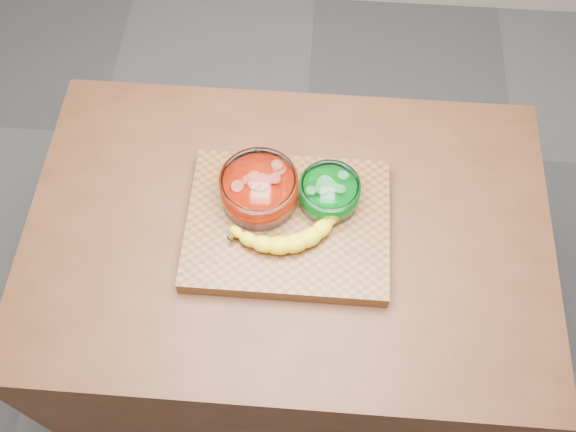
{
  "coord_description": "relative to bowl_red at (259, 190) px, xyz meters",
  "views": [
    {
      "loc": [
        0.05,
        -0.68,
        2.18
      ],
      "look_at": [
        0.0,
        0.0,
        0.96
      ],
      "focal_mm": 40.0,
      "sensor_mm": 36.0,
      "label": 1
    }
  ],
  "objects": [
    {
      "name": "bowl_green",
      "position": [
        0.15,
        0.01,
        -0.01
      ],
      "size": [
        0.14,
        0.14,
        0.06
      ],
      "color": "white",
      "rests_on": "cutting_board"
    },
    {
      "name": "bowl_red",
      "position": [
        0.0,
        0.0,
        0.0
      ],
      "size": [
        0.17,
        0.17,
        0.08
      ],
      "color": "white",
      "rests_on": "cutting_board"
    },
    {
      "name": "counter",
      "position": [
        0.07,
        -0.05,
        -0.53
      ],
      "size": [
        1.2,
        0.8,
        0.9
      ],
      "primitive_type": "cube",
      "color": "#4D2917",
      "rests_on": "ground"
    },
    {
      "name": "cutting_board",
      "position": [
        0.07,
        -0.05,
        -0.06
      ],
      "size": [
        0.45,
        0.35,
        0.04
      ],
      "primitive_type": "cube",
      "color": "brown",
      "rests_on": "counter"
    },
    {
      "name": "ground",
      "position": [
        0.07,
        -0.05,
        -0.98
      ],
      "size": [
        3.5,
        3.5,
        0.0
      ],
      "primitive_type": "plane",
      "color": "#58585D",
      "rests_on": "ground"
    },
    {
      "name": "banana",
      "position": [
        0.07,
        -0.07,
        -0.02
      ],
      "size": [
        0.28,
        0.17,
        0.04
      ],
      "primitive_type": null,
      "color": "yellow",
      "rests_on": "cutting_board"
    }
  ]
}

